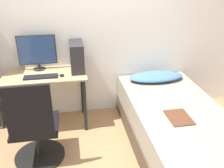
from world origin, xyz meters
TOP-DOWN VIEW (x-y plane):
  - wall_back at (0.00, 1.39)m, footprint 8.00×0.05m
  - desk at (-0.53, 1.09)m, footprint 1.06×0.56m
  - office_chair at (-0.63, 0.35)m, footprint 0.57×0.57m
  - bed at (0.98, 0.35)m, footprint 1.03×2.03m
  - pillow at (0.98, 1.10)m, footprint 0.78×0.36m
  - magazine at (0.90, 0.12)m, footprint 0.24×0.32m
  - monitor at (-0.61, 1.27)m, footprint 0.49×0.16m
  - keyboard at (-0.58, 0.97)m, footprint 0.41×0.13m
  - pc_tower at (-0.11, 1.15)m, footprint 0.17×0.39m
  - mouse at (-0.32, 0.97)m, footprint 0.06×0.09m

SIDE VIEW (x-z plane):
  - bed at x=0.98m, z-range 0.00..0.55m
  - office_chair at x=-0.63m, z-range -0.13..0.90m
  - magazine at x=0.90m, z-range 0.55..0.56m
  - pillow at x=0.98m, z-range 0.55..0.66m
  - desk at x=-0.53m, z-range 0.25..1.02m
  - keyboard at x=-0.58m, z-range 0.77..0.79m
  - mouse at x=-0.32m, z-range 0.77..0.79m
  - pc_tower at x=-0.11m, z-range 0.77..1.14m
  - monitor at x=-0.61m, z-range 0.78..1.25m
  - wall_back at x=0.00m, z-range 0.00..2.50m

